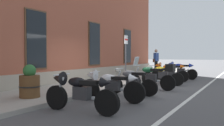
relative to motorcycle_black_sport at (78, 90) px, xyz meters
The scene contains 14 objects.
ground_plane 5.05m from the motorcycle_black_sport, 12.70° to the left, with size 140.00×140.00×0.00m, color #4C4C4F.
sidewalk 5.57m from the motorcycle_black_sport, 28.02° to the left, with size 28.73×3.01×0.13m, color gray.
lane_stripe 5.36m from the motorcycle_black_sport, 23.15° to the right, with size 28.73×0.12×0.01m, color silver.
brick_pub_facade 9.30m from the motorcycle_black_sport, 55.16° to the left, with size 22.73×5.96×8.33m.
motorcycle_black_sport is the anchor object (origin of this frame).
motorcycle_white_sport 1.65m from the motorcycle_black_sport, ahead, with size 0.62×2.21×0.98m.
motorcycle_grey_naked 3.15m from the motorcycle_black_sport, ahead, with size 0.62×1.96×0.96m.
motorcycle_green_touring 4.83m from the motorcycle_black_sport, ahead, with size 0.62×2.18×1.37m.
motorcycle_yellow_naked 6.48m from the motorcycle_black_sport, ahead, with size 0.62×2.05×0.96m.
motorcycle_orange_sport 8.27m from the motorcycle_black_sport, ahead, with size 0.62×2.04×1.05m.
motorcycle_blue_sport 9.98m from the motorcycle_black_sport, ahead, with size 0.62×2.03×1.06m.
pedestrian_blue_top 12.93m from the motorcycle_black_sport, ahead, with size 0.65×0.31×1.75m.
parking_sign 6.87m from the motorcycle_black_sport, 15.05° to the left, with size 0.36×0.07×2.37m.
barrel_planter 2.25m from the motorcycle_black_sport, 77.68° to the left, with size 0.65×0.65×1.03m.
Camera 1 is at (-9.94, -4.84, 1.45)m, focal length 39.74 mm.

